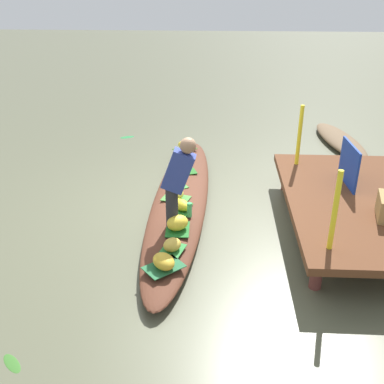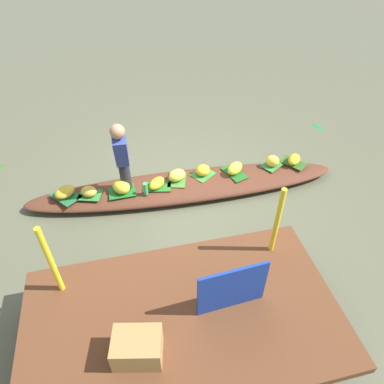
{
  "view_description": "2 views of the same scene",
  "coord_description": "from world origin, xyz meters",
  "px_view_note": "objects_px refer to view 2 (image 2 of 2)",
  "views": [
    {
      "loc": [
        6.15,
        0.48,
        3.34
      ],
      "look_at": [
        0.13,
        0.18,
        0.34
      ],
      "focal_mm": 43.45,
      "sensor_mm": 36.0,
      "label": 1
    },
    {
      "loc": [
        0.86,
        4.2,
        3.75
      ],
      "look_at": [
        0.03,
        0.62,
        0.52
      ],
      "focal_mm": 32.75,
      "sensor_mm": 36.0,
      "label": 2
    }
  ],
  "objects_px": {
    "banana_bunch_1": "(294,159)",
    "banana_bunch_6": "(272,161)",
    "banana_bunch_7": "(89,191)",
    "produce_crate": "(137,347)",
    "banana_bunch_2": "(177,175)",
    "banana_bunch_3": "(235,168)",
    "banana_bunch_0": "(203,170)",
    "banana_bunch_5": "(157,183)",
    "vendor_person": "(121,154)",
    "vendor_boat": "(185,186)",
    "banana_bunch_8": "(121,187)",
    "water_bottle": "(146,189)",
    "market_banner": "(232,289)",
    "banana_bunch_4": "(65,192)"
  },
  "relations": [
    {
      "from": "banana_bunch_1",
      "to": "banana_bunch_6",
      "type": "bearing_deg",
      "value": -1.71
    },
    {
      "from": "banana_bunch_1",
      "to": "banana_bunch_7",
      "type": "relative_size",
      "value": 1.23
    },
    {
      "from": "banana_bunch_1",
      "to": "produce_crate",
      "type": "height_order",
      "value": "produce_crate"
    },
    {
      "from": "banana_bunch_2",
      "to": "banana_bunch_3",
      "type": "xyz_separation_m",
      "value": [
        -0.94,
        0.04,
        0.0
      ]
    },
    {
      "from": "banana_bunch_0",
      "to": "banana_bunch_5",
      "type": "relative_size",
      "value": 0.79
    },
    {
      "from": "banana_bunch_7",
      "to": "banana_bunch_2",
      "type": "bearing_deg",
      "value": -177.28
    },
    {
      "from": "vendor_person",
      "to": "produce_crate",
      "type": "distance_m",
      "value": 2.66
    },
    {
      "from": "vendor_boat",
      "to": "banana_bunch_0",
      "type": "relative_size",
      "value": 20.54
    },
    {
      "from": "banana_bunch_8",
      "to": "water_bottle",
      "type": "distance_m",
      "value": 0.38
    },
    {
      "from": "banana_bunch_7",
      "to": "vendor_person",
      "type": "bearing_deg",
      "value": 176.55
    },
    {
      "from": "banana_bunch_7",
      "to": "water_bottle",
      "type": "relative_size",
      "value": 1.15
    },
    {
      "from": "banana_bunch_8",
      "to": "banana_bunch_6",
      "type": "bearing_deg",
      "value": -177.7
    },
    {
      "from": "water_bottle",
      "to": "banana_bunch_7",
      "type": "bearing_deg",
      "value": -10.98
    },
    {
      "from": "banana_bunch_8",
      "to": "market_banner",
      "type": "bearing_deg",
      "value": 112.13
    },
    {
      "from": "banana_bunch_1",
      "to": "banana_bunch_8",
      "type": "height_order",
      "value": "banana_bunch_8"
    },
    {
      "from": "vendor_person",
      "to": "banana_bunch_4",
      "type": "bearing_deg",
      "value": -6.23
    },
    {
      "from": "banana_bunch_5",
      "to": "banana_bunch_4",
      "type": "bearing_deg",
      "value": -4.33
    },
    {
      "from": "vendor_boat",
      "to": "banana_bunch_5",
      "type": "height_order",
      "value": "banana_bunch_5"
    },
    {
      "from": "banana_bunch_4",
      "to": "vendor_person",
      "type": "relative_size",
      "value": 0.25
    },
    {
      "from": "vendor_boat",
      "to": "banana_bunch_8",
      "type": "distance_m",
      "value": 1.02
    },
    {
      "from": "banana_bunch_1",
      "to": "vendor_boat",
      "type": "bearing_deg",
      "value": 1.49
    },
    {
      "from": "banana_bunch_4",
      "to": "banana_bunch_8",
      "type": "bearing_deg",
      "value": 173.68
    },
    {
      "from": "banana_bunch_1",
      "to": "banana_bunch_6",
      "type": "xyz_separation_m",
      "value": [
        0.39,
        -0.01,
        0.02
      ]
    },
    {
      "from": "water_bottle",
      "to": "market_banner",
      "type": "distance_m",
      "value": 2.34
    },
    {
      "from": "banana_bunch_3",
      "to": "produce_crate",
      "type": "relative_size",
      "value": 0.71
    },
    {
      "from": "banana_bunch_8",
      "to": "vendor_person",
      "type": "distance_m",
      "value": 0.6
    },
    {
      "from": "vendor_person",
      "to": "water_bottle",
      "type": "xyz_separation_m",
      "value": [
        -0.27,
        0.13,
        -0.6
      ]
    },
    {
      "from": "banana_bunch_0",
      "to": "banana_bunch_3",
      "type": "height_order",
      "value": "banana_bunch_3"
    },
    {
      "from": "banana_bunch_2",
      "to": "banana_bunch_5",
      "type": "distance_m",
      "value": 0.35
    },
    {
      "from": "banana_bunch_3",
      "to": "produce_crate",
      "type": "bearing_deg",
      "value": 55.78
    },
    {
      "from": "banana_bunch_4",
      "to": "water_bottle",
      "type": "xyz_separation_m",
      "value": [
        -1.18,
        0.23,
        0.02
      ]
    },
    {
      "from": "banana_bunch_1",
      "to": "banana_bunch_5",
      "type": "distance_m",
      "value": 2.34
    },
    {
      "from": "banana_bunch_0",
      "to": "vendor_person",
      "type": "xyz_separation_m",
      "value": [
        1.23,
        0.14,
        0.61
      ]
    },
    {
      "from": "banana_bunch_1",
      "to": "market_banner",
      "type": "relative_size",
      "value": 0.41
    },
    {
      "from": "banana_bunch_2",
      "to": "banana_bunch_6",
      "type": "relative_size",
      "value": 1.26
    },
    {
      "from": "vendor_boat",
      "to": "market_banner",
      "type": "relative_size",
      "value": 6.95
    },
    {
      "from": "banana_bunch_6",
      "to": "vendor_person",
      "type": "relative_size",
      "value": 0.18
    },
    {
      "from": "banana_bunch_4",
      "to": "water_bottle",
      "type": "relative_size",
      "value": 1.51
    },
    {
      "from": "banana_bunch_5",
      "to": "banana_bunch_7",
      "type": "xyz_separation_m",
      "value": [
        1.02,
        -0.04,
        0.0
      ]
    },
    {
      "from": "banana_bunch_5",
      "to": "banana_bunch_0",
      "type": "bearing_deg",
      "value": -169.29
    },
    {
      "from": "market_banner",
      "to": "banana_bunch_5",
      "type": "bearing_deg",
      "value": -83.5
    },
    {
      "from": "banana_bunch_1",
      "to": "water_bottle",
      "type": "height_order",
      "value": "water_bottle"
    },
    {
      "from": "banana_bunch_1",
      "to": "produce_crate",
      "type": "bearing_deg",
      "value": 43.42
    },
    {
      "from": "banana_bunch_0",
      "to": "banana_bunch_3",
      "type": "xyz_separation_m",
      "value": [
        -0.51,
        0.08,
        0.01
      ]
    },
    {
      "from": "banana_bunch_4",
      "to": "banana_bunch_7",
      "type": "xyz_separation_m",
      "value": [
        -0.35,
        0.07,
        -0.0
      ]
    },
    {
      "from": "banana_bunch_2",
      "to": "market_banner",
      "type": "bearing_deg",
      "value": 91.92
    },
    {
      "from": "banana_bunch_7",
      "to": "market_banner",
      "type": "relative_size",
      "value": 0.33
    },
    {
      "from": "banana_bunch_6",
      "to": "banana_bunch_8",
      "type": "height_order",
      "value": "banana_bunch_8"
    },
    {
      "from": "banana_bunch_1",
      "to": "banana_bunch_7",
      "type": "height_order",
      "value": "banana_bunch_7"
    },
    {
      "from": "market_banner",
      "to": "banana_bunch_2",
      "type": "bearing_deg",
      "value": -91.74
    }
  ]
}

